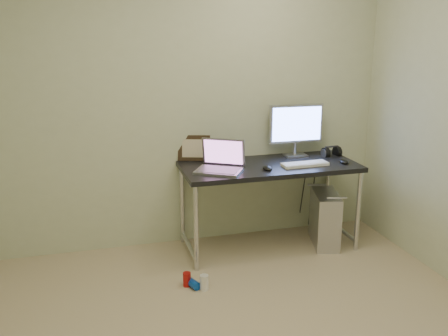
% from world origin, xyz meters
% --- Properties ---
extents(wall_back, '(3.50, 0.02, 2.50)m').
position_xyz_m(wall_back, '(0.00, 1.75, 1.25)').
color(wall_back, beige).
rests_on(wall_back, ground).
extents(desk, '(1.50, 0.66, 0.75)m').
position_xyz_m(desk, '(0.64, 1.42, 0.67)').
color(desk, black).
rests_on(desk, ground).
extents(tower_computer, '(0.31, 0.49, 0.50)m').
position_xyz_m(tower_computer, '(1.14, 1.33, 0.24)').
color(tower_computer, '#B4B4B9').
rests_on(tower_computer, ground).
extents(cable_a, '(0.01, 0.16, 0.69)m').
position_xyz_m(cable_a, '(1.09, 1.70, 0.40)').
color(cable_a, black).
rests_on(cable_a, ground).
extents(cable_b, '(0.02, 0.11, 0.71)m').
position_xyz_m(cable_b, '(1.18, 1.68, 0.38)').
color(cable_b, black).
rests_on(cable_b, ground).
extents(can_red, '(0.07, 0.07, 0.11)m').
position_xyz_m(can_red, '(-0.20, 0.91, 0.05)').
color(can_red, '#AA1210').
rests_on(can_red, ground).
extents(can_white, '(0.08, 0.08, 0.12)m').
position_xyz_m(can_white, '(-0.09, 0.82, 0.06)').
color(can_white, white).
rests_on(can_white, ground).
extents(can_blue, '(0.10, 0.13, 0.06)m').
position_xyz_m(can_blue, '(-0.16, 0.87, 0.03)').
color(can_blue, '#0D42AF').
rests_on(can_blue, ground).
extents(laptop, '(0.46, 0.44, 0.25)m').
position_xyz_m(laptop, '(0.19, 1.36, 0.81)').
color(laptop, '#A7A7AE').
rests_on(laptop, desk).
extents(monitor, '(0.50, 0.15, 0.47)m').
position_xyz_m(monitor, '(0.96, 1.64, 1.02)').
color(monitor, '#A7A7AE').
rests_on(monitor, desk).
extents(keyboard, '(0.40, 0.14, 0.02)m').
position_xyz_m(keyboard, '(0.91, 1.31, 0.76)').
color(keyboard, white).
rests_on(keyboard, desk).
extents(mouse_right, '(0.10, 0.13, 0.04)m').
position_xyz_m(mouse_right, '(1.27, 1.29, 0.77)').
color(mouse_right, black).
rests_on(mouse_right, desk).
extents(mouse_left, '(0.08, 0.12, 0.04)m').
position_xyz_m(mouse_left, '(0.56, 1.27, 0.77)').
color(mouse_left, black).
rests_on(mouse_left, desk).
extents(headphones, '(0.18, 0.11, 0.11)m').
position_xyz_m(headphones, '(1.28, 1.55, 0.78)').
color(headphones, black).
rests_on(headphones, desk).
extents(picture_frame, '(0.29, 0.16, 0.22)m').
position_xyz_m(picture_frame, '(0.04, 1.72, 0.86)').
color(picture_frame, black).
rests_on(picture_frame, desk).
extents(webcam, '(0.04, 0.03, 0.11)m').
position_xyz_m(webcam, '(0.24, 1.72, 0.83)').
color(webcam, silver).
rests_on(webcam, desk).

